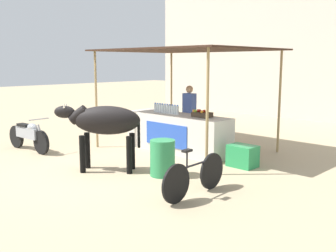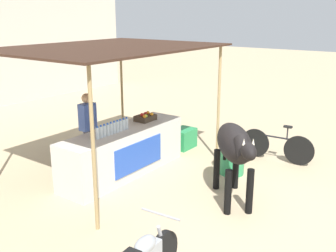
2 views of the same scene
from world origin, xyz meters
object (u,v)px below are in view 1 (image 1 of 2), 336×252
object	(u,v)px
fruit_crate	(202,114)
cow	(104,122)
water_barrel	(163,158)
stall_counter	(177,133)
vendor_behind_counter	(189,115)
cooler_box	(243,156)
motorcycle_parked	(29,135)
bicycle_leaning	(195,176)

from	to	relation	value
fruit_crate	cow	bearing A→B (deg)	-103.91
water_barrel	stall_counter	bearing A→B (deg)	125.67
vendor_behind_counter	cow	bearing A→B (deg)	-82.47
water_barrel	cooler_box	bearing A→B (deg)	66.01
water_barrel	motorcycle_parked	size ratio (longest dim) A/B	0.41
stall_counter	cooler_box	distance (m)	2.08
cooler_box	motorcycle_parked	bearing A→B (deg)	-152.07
bicycle_leaning	vendor_behind_counter	bearing A→B (deg)	132.78
water_barrel	motorcycle_parked	world-z (taller)	motorcycle_parked
motorcycle_parked	cooler_box	bearing A→B (deg)	27.93
stall_counter	cow	bearing A→B (deg)	-86.07
cow	motorcycle_parked	bearing A→B (deg)	-175.12
motorcycle_parked	cow	bearing A→B (deg)	4.88
water_barrel	cow	size ratio (longest dim) A/B	0.45
fruit_crate	vendor_behind_counter	distance (m)	1.26
fruit_crate	motorcycle_parked	size ratio (longest dim) A/B	0.24
stall_counter	fruit_crate	size ratio (longest dim) A/B	6.82
vendor_behind_counter	motorcycle_parked	world-z (taller)	vendor_behind_counter
stall_counter	water_barrel	bearing A→B (deg)	-54.33
water_barrel	cow	bearing A→B (deg)	-152.47
stall_counter	vendor_behind_counter	size ratio (longest dim) A/B	1.82
cow	fruit_crate	bearing A→B (deg)	76.09
fruit_crate	vendor_behind_counter	world-z (taller)	vendor_behind_counter
fruit_crate	cooler_box	size ratio (longest dim) A/B	0.73
bicycle_leaning	water_barrel	bearing A→B (deg)	159.41
cooler_box	bicycle_leaning	distance (m)	2.25
water_barrel	motorcycle_parked	xyz separation A→B (m)	(-4.06, -0.84, 0.06)
stall_counter	fruit_crate	distance (m)	0.95
stall_counter	motorcycle_parked	xyz separation A→B (m)	(-2.76, -2.65, -0.05)
stall_counter	cow	xyz separation A→B (m)	(0.17, -2.40, 0.55)
fruit_crate	vendor_behind_counter	size ratio (longest dim) A/B	0.27
vendor_behind_counter	stall_counter	bearing A→B (deg)	-71.48
stall_counter	motorcycle_parked	bearing A→B (deg)	-136.10
cooler_box	vendor_behind_counter	bearing A→B (deg)	159.85
water_barrel	bicycle_leaning	bearing A→B (deg)	-20.59
vendor_behind_counter	motorcycle_parked	distance (m)	4.25
vendor_behind_counter	water_barrel	xyz separation A→B (m)	(1.55, -2.57, -0.48)
stall_counter	fruit_crate	bearing A→B (deg)	3.46
stall_counter	water_barrel	distance (m)	2.23
fruit_crate	water_barrel	bearing A→B (deg)	-74.12
stall_counter	bicycle_leaning	size ratio (longest dim) A/B	1.81
vendor_behind_counter	motorcycle_parked	xyz separation A→B (m)	(-2.51, -3.41, -0.42)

